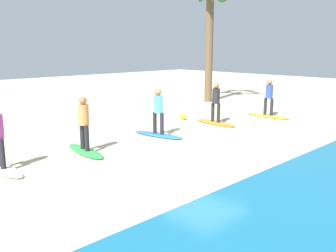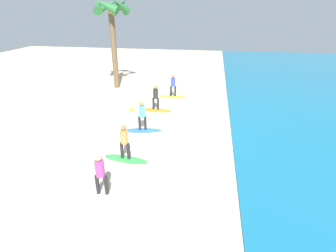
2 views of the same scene
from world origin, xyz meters
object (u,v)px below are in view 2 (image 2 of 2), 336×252
at_px(surfer_orange, 156,96).
at_px(surfboard_yellow, 173,97).
at_px(surfboard_orange, 156,110).
at_px(surfboard_green, 126,159).
at_px(surfer_green, 124,140).
at_px(surfer_yellow, 173,84).
at_px(surfer_blue, 142,114).
at_px(surfboard_blue, 143,130).
at_px(beach_ball, 132,109).
at_px(surfer_white, 100,172).
at_px(surfboard_white, 103,194).
at_px(palm_tree, 111,16).

bearing_deg(surfer_orange, surfboard_yellow, 166.94).
height_order(surfboard_orange, surfer_orange, surfer_orange).
distance_m(surfboard_green, surfer_green, 0.99).
bearing_deg(surfer_yellow, surfer_green, -4.61).
distance_m(surfer_blue, surfboard_green, 3.24).
bearing_deg(surfboard_green, surfer_yellow, 92.26).
bearing_deg(surfboard_orange, surfboard_yellow, 80.11).
bearing_deg(surfboard_blue, surfer_green, -100.60).
distance_m(surfboard_yellow, surfboard_blue, 6.29).
height_order(surfer_orange, beach_ball, surfer_orange).
relative_size(surfer_yellow, surfer_blue, 1.00).
bearing_deg(surfer_orange, surfer_blue, -1.13).
relative_size(surfboard_yellow, beach_ball, 7.48).
height_order(surfboard_green, surfer_white, surfer_white).
xyz_separation_m(surfboard_yellow, surfer_blue, (6.24, -0.76, 0.99)).
height_order(surfboard_orange, surfboard_white, same).
distance_m(surfboard_blue, palm_tree, 10.85).
xyz_separation_m(surfer_yellow, palm_tree, (-1.89, -5.17, 4.68)).
bearing_deg(surfer_white, surfboard_yellow, 176.11).
distance_m(surfboard_white, surfer_white, 0.99).
xyz_separation_m(surfer_orange, palm_tree, (-4.90, -4.48, 4.68)).
height_order(surfer_yellow, surfboard_white, surfer_yellow).
distance_m(surfer_blue, surfer_white, 5.60).
relative_size(surfboard_yellow, surfer_white, 1.28).
distance_m(surfer_yellow, surfer_blue, 6.29).
bearing_deg(surfboard_orange, palm_tree, 135.56).
distance_m(surfer_yellow, surfboard_green, 9.41).
height_order(surfer_green, surfboard_white, surfer_green).
height_order(surfboard_blue, surfboard_white, same).
bearing_deg(surfer_yellow, surfer_blue, -6.97).
height_order(surfboard_yellow, surfboard_blue, same).
height_order(surfboard_yellow, surfer_white, surfer_white).
bearing_deg(surfer_orange, beach_ball, -76.63).
bearing_deg(surfboard_orange, surfer_orange, -60.26).
relative_size(surfer_yellow, surfboard_green, 0.78).
bearing_deg(palm_tree, surfboard_yellow, 69.95).
bearing_deg(surfboard_yellow, surfer_green, -97.01).
bearing_deg(surfboard_white, surfer_green, 84.16).
bearing_deg(surfer_yellow, surfboard_orange, -13.06).
xyz_separation_m(surfer_green, beach_ball, (-5.94, -1.49, -0.90)).
relative_size(surfboard_white, palm_tree, 0.29).
distance_m(surfer_orange, surfboard_white, 8.89).
bearing_deg(surfboard_white, surfer_orange, 84.68).
height_order(surfboard_blue, beach_ball, beach_ball).
distance_m(surfer_white, palm_tree, 15.15).
height_order(surfboard_orange, surfboard_green, same).
bearing_deg(surfboard_blue, surfer_white, -101.23).
distance_m(surfer_white, beach_ball, 8.63).
distance_m(surfboard_green, beach_ball, 6.13).
xyz_separation_m(surfboard_orange, beach_ball, (0.37, -1.54, 0.10)).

